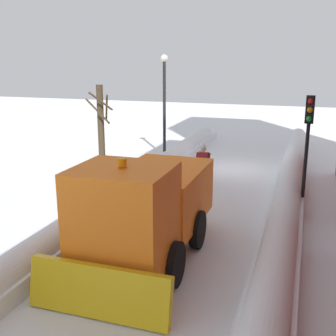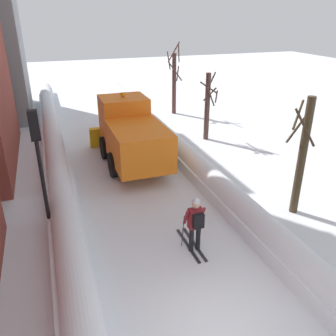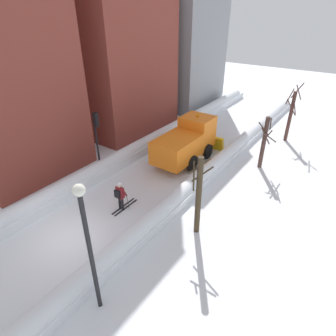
{
  "view_description": "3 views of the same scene",
  "coord_description": "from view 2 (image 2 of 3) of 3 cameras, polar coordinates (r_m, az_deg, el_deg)",
  "views": [
    {
      "loc": [
        -3.34,
        19.82,
        5.28
      ],
      "look_at": [
        1.11,
        6.39,
        1.58
      ],
      "focal_mm": 44.91,
      "sensor_mm": 36.0,
      "label": 1
    },
    {
      "loc": [
        -2.99,
        -4.99,
        6.68
      ],
      "look_at": [
        0.82,
        5.84,
        1.51
      ],
      "focal_mm": 37.43,
      "sensor_mm": 36.0,
      "label": 2
    },
    {
      "loc": [
        10.07,
        -5.9,
        9.92
      ],
      "look_at": [
        1.52,
        6.28,
        1.4
      ],
      "focal_mm": 30.46,
      "sensor_mm": 36.0,
      "label": 3
    }
  ],
  "objects": [
    {
      "name": "ground_plane",
      "position": [
        16.69,
        -7.42,
        0.43
      ],
      "size": [
        80.0,
        80.0,
        0.0
      ],
      "primitive_type": "plane",
      "color": "white"
    },
    {
      "name": "snowbank_left",
      "position": [
        16.23,
        -17.63,
        0.59
      ],
      "size": [
        1.1,
        36.0,
        1.08
      ],
      "color": "white",
      "rests_on": "ground"
    },
    {
      "name": "snowbank_right",
      "position": [
        17.31,
        2.0,
        2.85
      ],
      "size": [
        1.1,
        36.0,
        0.91
      ],
      "color": "white",
      "rests_on": "ground"
    },
    {
      "name": "plow_truck",
      "position": [
        16.34,
        -6.02,
        5.54
      ],
      "size": [
        3.2,
        5.98,
        3.12
      ],
      "color": "orange",
      "rests_on": "ground"
    },
    {
      "name": "skier",
      "position": [
        10.45,
        4.49,
        -8.77
      ],
      "size": [
        0.62,
        1.8,
        1.81
      ],
      "color": "black",
      "rests_on": "ground"
    },
    {
      "name": "traffic_light_pole",
      "position": [
        11.05,
        -20.4,
        2.66
      ],
      "size": [
        0.28,
        0.42,
        4.12
      ],
      "color": "black",
      "rests_on": "ground"
    },
    {
      "name": "bare_tree_near",
      "position": [
        12.73,
        20.95,
        1.93
      ],
      "size": [
        1.05,
        1.14,
        4.21
      ],
      "color": "#403322",
      "rests_on": "ground"
    },
    {
      "name": "bare_tree_mid",
      "position": [
        19.59,
        6.48,
        10.11
      ],
      "size": [
        1.27,
        1.38,
        3.76
      ],
      "color": "#49322C",
      "rests_on": "ground"
    },
    {
      "name": "bare_tree_far",
      "position": [
        24.79,
        1.01,
        13.92
      ],
      "size": [
        0.99,
        1.19,
        4.81
      ],
      "color": "#4E302B",
      "rests_on": "ground"
    }
  ]
}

